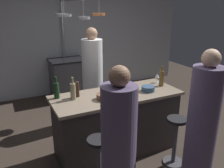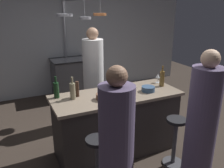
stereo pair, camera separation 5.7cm
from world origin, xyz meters
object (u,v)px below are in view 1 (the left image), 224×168
(stove_range, at_px, (68,78))
(bar_stool_right, at_px, (175,139))
(mixing_bowl_blue, at_px, (148,89))
(wine_glass_near_left_guest, at_px, (119,80))
(chef, at_px, (93,80))
(guest_right, at_px, (202,125))
(wine_bottle_white, at_px, (73,91))
(guest_left, at_px, (119,152))
(cutting_board, at_px, (122,91))
(wine_bottle_amber, at_px, (162,78))
(mixing_bowl_wooden, at_px, (104,97))
(wine_glass_by_chef, at_px, (157,76))
(wine_bottle_red, at_px, (56,90))
(bar_stool_left, at_px, (99,162))
(pepper_mill, at_px, (77,89))

(stove_range, relative_size, bar_stool_right, 1.31)
(mixing_bowl_blue, bearing_deg, bar_stool_right, -78.34)
(wine_glass_near_left_guest, bearing_deg, chef, 97.85)
(stove_range, xyz_separation_m, guest_right, (0.58, -3.45, 0.32))
(stove_range, relative_size, guest_right, 0.54)
(guest_right, relative_size, wine_bottle_white, 5.46)
(chef, distance_m, guest_left, 2.13)
(cutting_board, distance_m, mixing_bowl_blue, 0.37)
(guest_left, xyz_separation_m, wine_bottle_amber, (1.26, 1.01, 0.28))
(wine_glass_near_left_guest, bearing_deg, mixing_bowl_wooden, -139.19)
(wine_glass_by_chef, relative_size, mixing_bowl_wooden, 0.79)
(guest_right, xyz_separation_m, wine_bottle_white, (-1.18, 1.09, 0.25))
(wine_bottle_red, bearing_deg, bar_stool_left, -74.34)
(chef, bearing_deg, wine_bottle_white, -124.05)
(stove_range, bearing_deg, mixing_bowl_blue, -79.92)
(bar_stool_left, relative_size, wine_glass_near_left_guest, 4.66)
(bar_stool_right, relative_size, wine_bottle_red, 2.30)
(chef, height_order, wine_bottle_white, chef)
(wine_bottle_red, bearing_deg, wine_bottle_amber, -7.68)
(chef, distance_m, cutting_board, 1.01)
(guest_left, xyz_separation_m, mixing_bowl_blue, (0.95, 0.91, 0.20))
(guest_left, distance_m, wine_bottle_red, 1.28)
(stove_range, xyz_separation_m, wine_bottle_white, (-0.60, -2.37, 0.57))
(mixing_bowl_blue, xyz_separation_m, mixing_bowl_wooden, (-0.69, 0.01, 0.00))
(wine_bottle_red, bearing_deg, stove_range, 70.76)
(cutting_board, xyz_separation_m, mixing_bowl_blue, (0.34, -0.15, 0.03))
(wine_bottle_red, bearing_deg, pepper_mill, -15.82)
(cutting_board, relative_size, wine_bottle_amber, 1.01)
(guest_left, height_order, wine_bottle_red, guest_left)
(bar_stool_left, distance_m, wine_glass_by_chef, 1.68)
(chef, bearing_deg, guest_right, -75.78)
(wine_bottle_red, xyz_separation_m, wine_bottle_white, (0.18, -0.14, 0.00))
(pepper_mill, distance_m, wine_glass_near_left_guest, 0.70)
(bar_stool_left, bearing_deg, bar_stool_right, 0.00)
(wine_glass_near_left_guest, bearing_deg, stove_range, 94.46)
(wine_bottle_white, bearing_deg, bar_stool_left, -85.71)
(wine_glass_by_chef, height_order, mixing_bowl_blue, wine_glass_by_chef)
(guest_right, xyz_separation_m, pepper_mill, (-1.10, 1.15, 0.24))
(pepper_mill, height_order, mixing_bowl_wooden, pepper_mill)
(wine_bottle_white, bearing_deg, wine_bottle_amber, -3.03)
(chef, height_order, bar_stool_right, chef)
(wine_bottle_white, relative_size, mixing_bowl_blue, 1.60)
(stove_range, distance_m, wine_bottle_red, 2.43)
(guest_left, height_order, wine_bottle_white, guest_left)
(bar_stool_right, xyz_separation_m, cutting_board, (-0.45, 0.68, 0.53))
(guest_right, distance_m, mixing_bowl_blue, 0.93)
(bar_stool_left, height_order, mixing_bowl_blue, mixing_bowl_blue)
(mixing_bowl_blue, bearing_deg, wine_bottle_red, 165.73)
(chef, height_order, guest_left, chef)
(guest_left, relative_size, mixing_bowl_wooden, 8.65)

